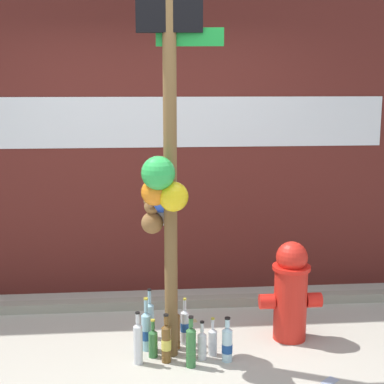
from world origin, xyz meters
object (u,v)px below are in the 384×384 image
at_px(bottle_8, 146,330).
at_px(bottle_6, 150,320).
at_px(bottle_3, 166,342).
at_px(bottle_5, 138,342).
at_px(bottle_4, 175,328).
at_px(bottle_10, 153,342).
at_px(bottle_1, 227,344).
at_px(bottle_2, 202,344).
at_px(memorial_post, 165,164).
at_px(fire_hydrant, 291,291).
at_px(bottle_9, 185,326).
at_px(bottle_0, 191,345).
at_px(bottle_7, 213,341).

bearing_deg(bottle_8, bottle_6, 81.88).
bearing_deg(bottle_3, bottle_5, -178.53).
height_order(bottle_6, bottle_8, bottle_8).
xyz_separation_m(bottle_4, bottle_10, (-0.17, -0.12, -0.05)).
height_order(bottle_1, bottle_2, bottle_1).
height_order(memorial_post, fire_hydrant, memorial_post).
height_order(bottle_5, bottle_9, bottle_5).
distance_m(memorial_post, bottle_0, 1.28).
bearing_deg(bottle_3, bottle_7, 12.77).
bearing_deg(bottle_8, bottle_10, -67.99).
xyz_separation_m(bottle_2, bottle_9, (-0.10, 0.26, 0.03)).
height_order(bottle_6, bottle_10, bottle_6).
bearing_deg(memorial_post, bottle_10, -172.10).
bearing_deg(bottle_3, bottle_2, 4.28).
bearing_deg(bottle_6, bottle_10, -86.68).
xyz_separation_m(fire_hydrant, bottle_2, (-0.71, -0.28, -0.28)).
height_order(bottle_2, bottle_4, bottle_4).
xyz_separation_m(bottle_0, bottle_9, (-0.02, 0.36, -0.02)).
bearing_deg(bottle_9, bottle_4, -138.49).
relative_size(bottle_1, bottle_10, 1.15).
distance_m(bottle_4, bottle_10, 0.21).
bearing_deg(bottle_9, bottle_10, -142.02).
bearing_deg(bottle_3, memorial_post, 87.41).
distance_m(bottle_3, bottle_4, 0.22).
bearing_deg(bottle_6, fire_hydrant, -5.41).
bearing_deg(fire_hydrant, bottle_1, -148.96).
bearing_deg(bottle_0, bottle_2, 49.46).
bearing_deg(memorial_post, bottle_5, -153.07).
bearing_deg(bottle_3, bottle_8, 124.67).
distance_m(bottle_6, bottle_8, 0.20).
relative_size(bottle_3, bottle_6, 0.90).
bearing_deg(bottle_8, bottle_0, -42.89).
bearing_deg(memorial_post, bottle_6, 110.72).
bearing_deg(bottle_7, fire_hydrant, 19.55).
bearing_deg(bottle_4, bottle_5, -142.24).
bearing_deg(bottle_10, bottle_9, 37.98).
bearing_deg(bottle_0, bottle_3, 153.42).
bearing_deg(bottle_5, bottle_8, 73.86).
bearing_deg(memorial_post, bottle_0, -48.10).
bearing_deg(bottle_1, memorial_post, 164.23).
xyz_separation_m(bottle_2, bottle_5, (-0.46, -0.02, 0.05)).
xyz_separation_m(bottle_1, bottle_6, (-0.54, 0.43, 0.02)).
relative_size(bottle_4, bottle_8, 0.97).
xyz_separation_m(bottle_5, bottle_9, (0.35, 0.28, -0.02)).
height_order(bottle_4, bottle_10, bottle_4).
relative_size(bottle_2, bottle_9, 0.79).
distance_m(bottle_1, bottle_5, 0.63).
height_order(bottle_7, bottle_9, bottle_9).
bearing_deg(bottle_8, memorial_post, -35.65).
height_order(bottle_3, bottle_10, bottle_3).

